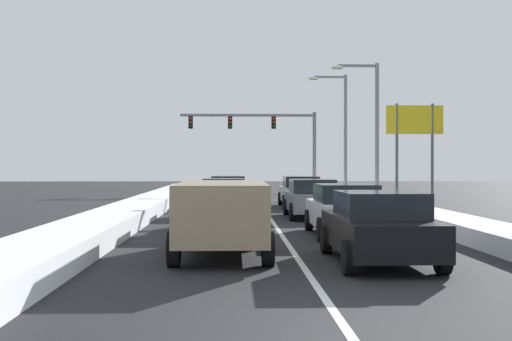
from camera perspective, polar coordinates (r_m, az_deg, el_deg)
ground_plane at (r=25.83m, az=1.26°, el=-4.13°), size 120.00×120.00×0.00m
lane_stripe_between_right_lane_and_center_lane at (r=30.30m, az=0.79°, el=-3.44°), size 0.14×49.42×0.01m
snow_bank_right_shoulder at (r=30.99m, az=10.64°, el=-2.92°), size 1.60×49.42×0.49m
snow_bank_left_shoulder at (r=30.50m, az=-9.22°, el=-2.90°), size 1.84×49.42×0.56m
sedan_black_right_lane_nearest at (r=14.49m, az=10.30°, el=-4.71°), size 2.00×4.50×1.51m
sedan_white_right_lane_second at (r=19.98m, az=7.52°, el=-3.28°), size 2.00×4.50×1.51m
sedan_gray_right_lane_third at (r=26.59m, az=4.73°, el=-2.35°), size 2.00×4.50×1.51m
sedan_silver_right_lane_fourth at (r=33.40m, az=3.78°, el=-1.77°), size 2.00×4.50×1.51m
suv_tan_center_lane_nearest at (r=15.44m, az=-2.85°, el=-3.44°), size 2.16×4.90×1.67m
sedan_charcoal_center_lane_second at (r=21.35m, az=-3.11°, el=-3.04°), size 2.00×4.50×1.51m
sedan_navy_center_lane_third at (r=28.10m, az=-2.76°, el=-2.19°), size 2.00×4.50×1.51m
sedan_green_center_lane_fourth at (r=34.36m, az=-2.37°, el=-1.71°), size 2.00×4.50×1.51m
traffic_light_gantry at (r=52.78m, az=0.93°, el=3.35°), size 10.60×0.47×6.20m
street_lamp_right_near at (r=37.78m, az=9.61°, el=4.35°), size 2.66×0.36×7.67m
street_lamp_right_mid at (r=46.58m, az=7.12°, el=3.97°), size 2.66×0.36×8.23m
roadside_sign_right at (r=38.84m, az=13.23°, el=3.33°), size 3.20×0.16×5.50m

